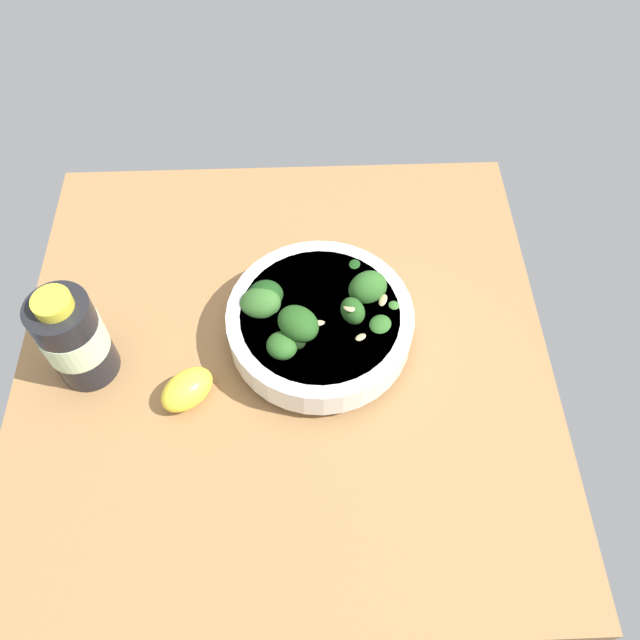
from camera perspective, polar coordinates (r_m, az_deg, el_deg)
name	(u,v)px	position (r cm, az deg, el deg)	size (l,w,h in cm)	color
ground_plane	(285,362)	(77.09, -3.15, -3.76)	(62.10, 62.10, 3.67)	#996D42
bowl_of_broccoli	(319,321)	(73.52, -0.11, -0.10)	(21.26, 21.26, 8.74)	white
lemon_wedge	(187,389)	(72.62, -11.72, -6.06)	(6.34, 4.19, 3.73)	yellow
bottle_tall	(73,337)	(73.97, -21.06, -1.45)	(6.91, 6.91, 13.60)	black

